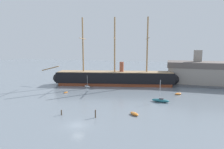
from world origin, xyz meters
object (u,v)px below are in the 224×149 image
object	(u,v)px
dinghy_mid_left	(66,92)
dinghy_far_right	(197,85)
dinghy_alongside_stern	(178,94)
sailboat_alongside_bow	(87,86)
mooring_piling_left_pair	(61,113)
dockside_warehouse_right	(216,74)
motorboat_distant_centre	(140,78)
mooring_piling_nearest	(95,114)
sailboat_mid_right	(161,100)
dinghy_foreground_right	(134,114)
tall_ship	(115,78)

from	to	relation	value
dinghy_mid_left	dinghy_far_right	bearing A→B (deg)	30.44
dinghy_mid_left	dinghy_alongside_stern	distance (m)	40.79
dinghy_mid_left	sailboat_alongside_bow	size ratio (longest dim) A/B	0.40
mooring_piling_left_pair	dockside_warehouse_right	bearing A→B (deg)	50.17
mooring_piling_left_pair	dinghy_far_right	bearing A→B (deg)	53.04
dinghy_alongside_stern	sailboat_alongside_bow	bearing A→B (deg)	176.51
dinghy_alongside_stern	dockside_warehouse_right	world-z (taller)	dockside_warehouse_right
dinghy_far_right	motorboat_distant_centre	xyz separation A→B (m)	(-26.47, 10.51, 0.49)
mooring_piling_left_pair	dockside_warehouse_right	size ratio (longest dim) A/B	0.03
mooring_piling_nearest	dinghy_alongside_stern	bearing A→B (deg)	56.15
mooring_piling_left_pair	sailboat_mid_right	bearing A→B (deg)	39.43
dinghy_far_right	mooring_piling_nearest	size ratio (longest dim) A/B	1.08
dinghy_foreground_right	mooring_piling_left_pair	size ratio (longest dim) A/B	2.23
dinghy_foreground_right	dockside_warehouse_right	size ratio (longest dim) A/B	0.07
dinghy_mid_left	dockside_warehouse_right	distance (m)	65.42
dinghy_mid_left	mooring_piling_left_pair	world-z (taller)	mooring_piling_left_pair
dinghy_alongside_stern	motorboat_distant_centre	bearing A→B (deg)	121.58
dinghy_mid_left	dockside_warehouse_right	bearing A→B (deg)	30.53
sailboat_alongside_bow	dinghy_alongside_stern	xyz separation A→B (m)	(36.37, -2.22, -0.10)
dinghy_mid_left	motorboat_distant_centre	bearing A→B (deg)	60.83
dinghy_mid_left	mooring_piling_nearest	distance (m)	28.25
mooring_piling_nearest	dockside_warehouse_right	bearing A→B (deg)	55.68
sailboat_mid_right	dockside_warehouse_right	bearing A→B (deg)	57.84
sailboat_alongside_bow	dinghy_far_right	world-z (taller)	sailboat_alongside_bow
tall_ship	motorboat_distant_centre	bearing A→B (deg)	65.81
motorboat_distant_centre	dinghy_far_right	bearing A→B (deg)	-21.65
dinghy_alongside_stern	mooring_piling_left_pair	bearing A→B (deg)	-133.24
dinghy_alongside_stern	dockside_warehouse_right	xyz separation A→B (m)	(16.52, 23.67, 4.80)
motorboat_distant_centre	tall_ship	bearing A→B (deg)	-114.19
dinghy_mid_left	sailboat_mid_right	size ratio (longest dim) A/B	0.30
dinghy_foreground_right	mooring_piling_left_pair	bearing A→B (deg)	-162.96
mooring_piling_nearest	dinghy_far_right	bearing A→B (deg)	59.69
dinghy_mid_left	dinghy_alongside_stern	bearing A→B (deg)	13.42
dinghy_far_right	mooring_piling_left_pair	world-z (taller)	mooring_piling_left_pair
tall_ship	dinghy_far_right	bearing A→B (deg)	13.75
dinghy_foreground_right	motorboat_distant_centre	size ratio (longest dim) A/B	0.58
mooring_piling_nearest	dockside_warehouse_right	size ratio (longest dim) A/B	0.04
dinghy_foreground_right	mooring_piling_left_pair	distance (m)	18.09
tall_ship	mooring_piling_left_pair	distance (m)	40.72
dinghy_foreground_right	motorboat_distant_centre	world-z (taller)	motorboat_distant_centre
sailboat_mid_right	dinghy_far_right	world-z (taller)	sailboat_mid_right
tall_ship	mooring_piling_nearest	bearing A→B (deg)	-80.34
tall_ship	dinghy_far_right	size ratio (longest dim) A/B	29.15
tall_ship	motorboat_distant_centre	size ratio (longest dim) A/B	12.08
dinghy_mid_left	dinghy_far_right	xyz separation A→B (m)	(48.12, 28.28, 0.00)
dinghy_mid_left	dinghy_foreground_right	bearing A→B (deg)	-28.74
dinghy_mid_left	sailboat_alongside_bow	world-z (taller)	sailboat_alongside_bow
dinghy_mid_left	motorboat_distant_centre	xyz separation A→B (m)	(21.65, 38.79, 0.49)
dinghy_mid_left	mooring_piling_nearest	size ratio (longest dim) A/B	1.06
sailboat_mid_right	mooring_piling_left_pair	world-z (taller)	sailboat_mid_right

